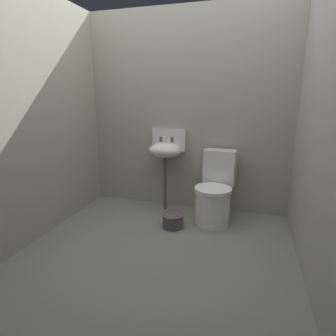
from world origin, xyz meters
TOP-DOWN VIEW (x-y plane):
  - ground_plane at (0.00, 0.00)m, footprint 2.84×2.53m
  - wall_back at (0.00, 1.11)m, footprint 2.84×0.10m
  - wall_left at (-1.27, 0.10)m, footprint 0.10×2.33m
  - wall_right at (1.27, 0.10)m, footprint 0.10×2.33m
  - toilet_near_wall at (0.41, 0.71)m, footprint 0.44×0.63m
  - sink at (-0.22, 0.90)m, footprint 0.42×0.35m
  - bucket at (0.01, 0.42)m, footprint 0.24×0.24m

SIDE VIEW (x-z plane):
  - ground_plane at x=0.00m, z-range -0.08..0.00m
  - bucket at x=0.01m, z-range 0.00..0.15m
  - toilet_near_wall at x=0.41m, z-range -0.07..0.71m
  - sink at x=-0.22m, z-range 0.26..1.25m
  - wall_back at x=0.00m, z-range 0.00..2.36m
  - wall_left at x=-1.27m, z-range 0.00..2.36m
  - wall_right at x=1.27m, z-range 0.00..2.36m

